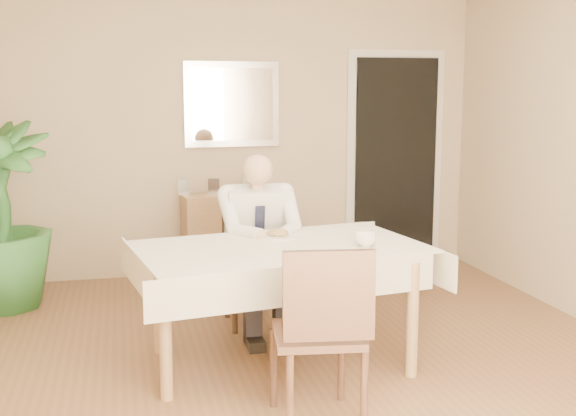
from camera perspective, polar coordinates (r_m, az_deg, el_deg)
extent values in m
plane|color=brown|center=(4.48, 1.05, -12.81)|extent=(5.00, 5.00, 0.00)
cube|color=tan|center=(6.61, -4.28, 6.01)|extent=(4.50, 0.02, 2.60)
cube|color=tan|center=(1.87, 20.36, -3.48)|extent=(4.50, 0.02, 2.60)
cube|color=white|center=(1.86, 20.29, 1.15)|extent=(1.34, 0.02, 1.44)
cube|color=white|center=(1.88, 19.96, 1.24)|extent=(1.18, 0.02, 1.28)
cube|color=white|center=(7.02, 8.40, 3.68)|extent=(0.96, 0.03, 2.10)
cube|color=black|center=(6.99, 8.49, 3.66)|extent=(0.80, 0.05, 1.95)
cube|color=silver|center=(6.57, -4.45, 8.17)|extent=(0.86, 0.03, 0.76)
cube|color=white|center=(6.55, -4.42, 8.16)|extent=(0.74, 0.02, 0.64)
cube|color=#A8834D|center=(4.39, -0.67, -3.41)|extent=(1.72, 1.15, 0.04)
cube|color=beige|center=(4.38, -0.67, -3.08)|extent=(1.84, 1.26, 0.01)
cube|color=beige|center=(3.94, 0.92, -6.13)|extent=(1.68, 0.29, 0.22)
cube|color=beige|center=(4.88, -1.95, -3.05)|extent=(1.68, 0.29, 0.22)
cube|color=beige|center=(4.31, -11.82, -4.95)|extent=(0.17, 0.99, 0.22)
cube|color=beige|center=(4.66, 9.61, -3.79)|extent=(0.17, 0.99, 0.22)
cylinder|color=#A8834D|center=(4.04, -9.66, -10.15)|extent=(0.07, 0.07, 0.70)
cylinder|color=#A8834D|center=(4.36, 9.80, -8.68)|extent=(0.07, 0.07, 0.70)
cylinder|color=#A8834D|center=(4.75, -10.24, -7.18)|extent=(0.07, 0.07, 0.70)
cylinder|color=#A8834D|center=(5.02, 6.50, -6.17)|extent=(0.07, 0.07, 0.70)
cube|color=#3D2518|center=(5.22, -2.58, -4.51)|extent=(0.48, 0.48, 0.04)
cube|color=#3D2518|center=(5.35, -2.98, -1.38)|extent=(0.43, 0.10, 0.43)
cylinder|color=#3D2518|center=(5.07, -4.23, -7.62)|extent=(0.04, 0.04, 0.42)
cylinder|color=#3D2518|center=(5.14, -0.15, -7.36)|extent=(0.04, 0.04, 0.42)
cylinder|color=#3D2518|center=(5.42, -4.84, -6.50)|extent=(0.04, 0.04, 0.42)
cylinder|color=#3D2518|center=(5.48, -1.02, -6.28)|extent=(0.04, 0.04, 0.42)
cube|color=#3D2518|center=(3.74, 2.34, -9.96)|extent=(0.50, 0.50, 0.04)
cube|color=#3D2518|center=(3.47, 3.26, -6.94)|extent=(0.45, 0.10, 0.44)
cylinder|color=#3D2518|center=(3.61, 0.14, -14.74)|extent=(0.04, 0.04, 0.44)
cylinder|color=#3D2518|center=(3.71, 6.04, -14.11)|extent=(0.04, 0.04, 0.44)
cylinder|color=#3D2518|center=(3.95, -1.16, -12.53)|extent=(0.04, 0.04, 0.44)
cylinder|color=#3D2518|center=(4.04, 4.24, -12.04)|extent=(0.04, 0.04, 0.44)
cube|color=white|center=(5.11, -2.52, -1.22)|extent=(0.42, 0.31, 0.55)
cube|color=black|center=(5.00, -2.25, -1.82)|extent=(0.06, 0.08, 0.36)
cylinder|color=tan|center=(5.02, -2.45, 1.88)|extent=(0.09, 0.09, 0.08)
sphere|color=tan|center=(4.98, -2.41, 3.04)|extent=(0.21, 0.21, 0.21)
cube|color=black|center=(4.95, -3.21, -4.36)|extent=(0.13, 0.42, 0.13)
cube|color=black|center=(4.99, -0.94, -4.24)|extent=(0.13, 0.42, 0.13)
cube|color=black|center=(4.86, -2.81, -8.18)|extent=(0.11, 0.12, 0.45)
cube|color=black|center=(4.90, -0.48, -8.03)|extent=(0.11, 0.12, 0.45)
cube|color=black|center=(4.87, -2.66, -10.53)|extent=(0.11, 0.26, 0.07)
cube|color=black|center=(4.90, -0.32, -10.35)|extent=(0.11, 0.26, 0.07)
cylinder|color=white|center=(4.62, -0.79, -2.24)|extent=(0.26, 0.26, 0.02)
ellipsoid|color=olive|center=(4.61, -0.79, -1.97)|extent=(0.14, 0.14, 0.06)
cylinder|color=silver|center=(4.56, -0.14, -2.16)|extent=(0.01, 0.13, 0.01)
cylinder|color=silver|center=(4.55, -1.12, -2.21)|extent=(0.01, 0.13, 0.01)
imported|color=white|center=(4.38, 6.14, -2.38)|extent=(0.14, 0.14, 0.10)
cube|color=#A8834D|center=(6.55, -4.11, -2.15)|extent=(0.98, 0.42, 0.76)
cube|color=silver|center=(6.44, -8.27, 1.64)|extent=(0.10, 0.02, 0.14)
cube|color=silver|center=(6.47, -5.90, 1.72)|extent=(0.10, 0.02, 0.14)
cube|color=silver|center=(6.51, -3.15, 1.80)|extent=(0.10, 0.02, 0.14)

